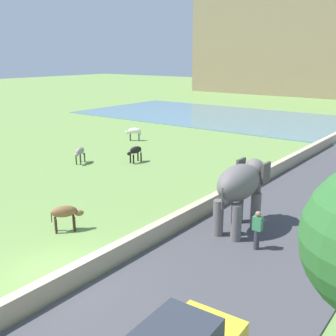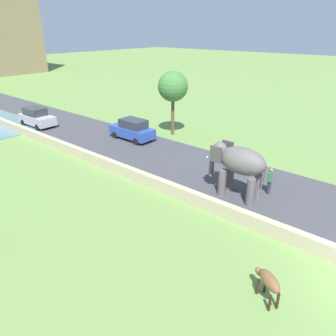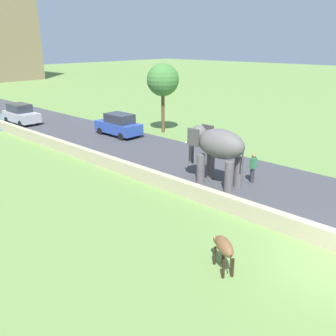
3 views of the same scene
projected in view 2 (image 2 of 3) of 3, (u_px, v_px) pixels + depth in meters
road_surface at (110, 141)px, 26.76m from camera, size 7.00×120.00×0.06m
barrier_wall at (86, 156)px, 22.80m from camera, size 0.40×110.00×0.74m
elephant at (238, 163)px, 17.27m from camera, size 1.42×3.47×2.99m
person_beside_elephant at (270, 181)px, 17.95m from camera, size 0.36×0.22×1.63m
car_blue at (132, 130)px, 26.81m from camera, size 1.82×4.01×1.80m
car_silver at (37, 117)px, 30.50m from camera, size 1.85×4.03×1.80m
cow_brown at (268, 281)px, 10.90m from camera, size 1.05×1.34×1.15m
tree_near at (173, 87)px, 26.79m from camera, size 2.55×2.55×5.50m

